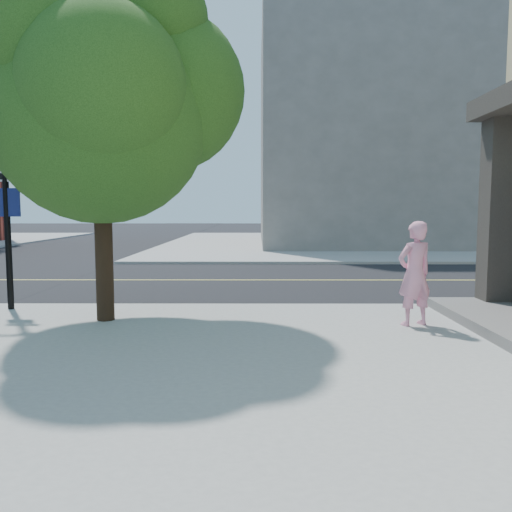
{
  "coord_description": "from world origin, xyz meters",
  "views": [
    {
      "loc": [
        4.76,
        -10.91,
        2.18
      ],
      "look_at": [
        4.72,
        -1.35,
        1.3
      ],
      "focal_mm": 35.22,
      "sensor_mm": 36.0,
      "label": 1
    }
  ],
  "objects": [
    {
      "name": "filler_ne",
      "position": [
        14.0,
        22.0,
        7.12
      ],
      "size": [
        18.0,
        16.0,
        14.0
      ],
      "primitive_type": "cube",
      "color": "slate",
      "rests_on": "sidewalk_ne"
    },
    {
      "name": "ground",
      "position": [
        0.0,
        0.0,
        0.0
      ],
      "size": [
        140.0,
        140.0,
        0.0
      ],
      "primitive_type": "plane",
      "color": "black",
      "rests_on": "ground"
    },
    {
      "name": "street_tree",
      "position": [
        2.01,
        -1.63,
        4.36
      ],
      "size": [
        4.95,
        4.5,
        6.57
      ],
      "rotation": [
        0.0,
        0.0,
        -0.33
      ],
      "color": "black",
      "rests_on": "sidewalk_se"
    },
    {
      "name": "road_ew",
      "position": [
        0.0,
        4.5,
        0.01
      ],
      "size": [
        140.0,
        9.0,
        0.01
      ],
      "primitive_type": "cube",
      "color": "black",
      "rests_on": "ground"
    },
    {
      "name": "man_on_phone",
      "position": [
        7.55,
        -2.05,
        1.05
      ],
      "size": [
        0.79,
        0.66,
        1.86
      ],
      "primitive_type": "imported",
      "rotation": [
        0.0,
        0.0,
        3.51
      ],
      "color": "pink",
      "rests_on": "sidewalk_se"
    },
    {
      "name": "sidewalk_ne",
      "position": [
        13.5,
        21.5,
        0.06
      ],
      "size": [
        29.0,
        25.0,
        0.12
      ],
      "primitive_type": "cube",
      "color": "#989894",
      "rests_on": "ground"
    }
  ]
}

